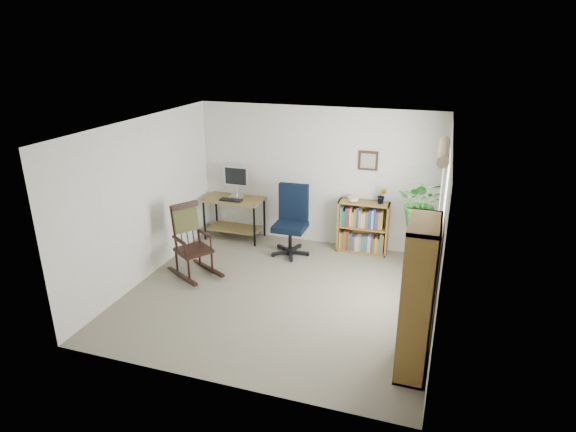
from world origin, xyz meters
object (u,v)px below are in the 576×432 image
(desk, at_px, (235,218))
(office_chair, at_px, (290,221))
(low_bookshelf, at_px, (363,227))
(rocking_chair, at_px, (193,241))
(tall_bookshelf, at_px, (418,298))

(desk, relative_size, office_chair, 0.88)
(office_chair, distance_m, low_bookshelf, 1.24)
(desk, xyz_separation_m, rocking_chair, (0.00, -1.53, 0.19))
(low_bookshelf, distance_m, tall_bookshelf, 3.11)
(office_chair, height_order, low_bookshelf, office_chair)
(low_bookshelf, xyz_separation_m, tall_bookshelf, (1.05, -2.89, 0.42))
(office_chair, xyz_separation_m, tall_bookshelf, (2.18, -2.40, 0.27))
(office_chair, relative_size, low_bookshelf, 1.34)
(low_bookshelf, relative_size, tall_bookshelf, 0.51)
(desk, bearing_deg, tall_bookshelf, -39.55)
(rocking_chair, distance_m, low_bookshelf, 2.84)
(desk, bearing_deg, rocking_chair, -89.82)
(desk, height_order, rocking_chair, rocking_chair)
(desk, bearing_deg, low_bookshelf, 2.98)
(low_bookshelf, bearing_deg, tall_bookshelf, -70.03)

